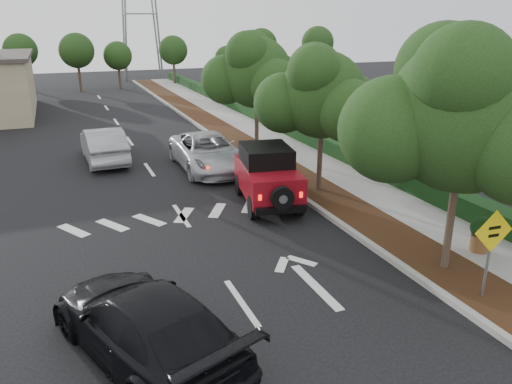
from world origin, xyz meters
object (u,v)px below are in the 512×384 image
red_jeep (266,175)px  silver_suv_ahead (208,152)px  speed_hump_sign (491,242)px  black_suv_oncoming (145,324)px

red_jeep → silver_suv_ahead: bearing=108.1°
red_jeep → speed_hump_sign: size_ratio=1.94×
silver_suv_ahead → black_suv_oncoming: size_ratio=1.08×
red_jeep → black_suv_oncoming: bearing=-117.8°
red_jeep → silver_suv_ahead: size_ratio=0.76×
silver_suv_ahead → black_suv_oncoming: silver_suv_ahead is taller
silver_suv_ahead → black_suv_oncoming: (-4.96, -12.31, -0.02)m
black_suv_oncoming → silver_suv_ahead: bearing=-132.1°
red_jeep → silver_suv_ahead: red_jeep is taller
black_suv_oncoming → red_jeep: bearing=-147.8°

